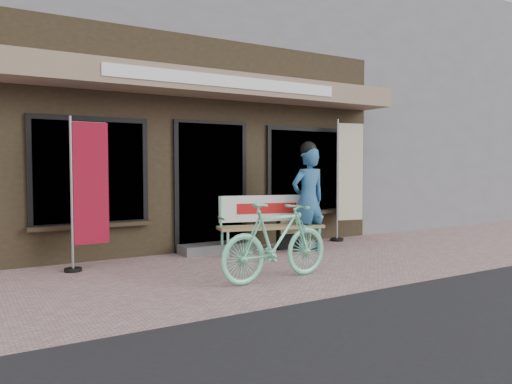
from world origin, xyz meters
TOP-DOWN VIEW (x-y plane):
  - ground at (0.00, 0.00)m, footprint 70.00×70.00m
  - storefront at (0.00, 4.96)m, footprint 7.00×6.77m
  - neighbor_right_near at (8.50, 5.50)m, footprint 10.00×7.00m
  - bench at (0.72, 1.27)m, footprint 1.80×0.85m
  - person at (1.34, 1.03)m, footprint 0.64×0.43m
  - bicycle at (-0.30, -0.47)m, footprint 1.68×0.60m
  - nobori_red at (-2.17, 1.40)m, footprint 0.62×0.24m
  - nobori_cream at (2.75, 1.62)m, footprint 0.69×0.30m
  - menu_stand at (1.18, 1.39)m, footprint 0.44×0.11m

SIDE VIEW (x-z plane):
  - ground at x=0.00m, z-range 0.00..0.00m
  - menu_stand at x=1.18m, z-range 0.01..0.89m
  - bicycle at x=-0.30m, z-range 0.00..0.99m
  - bench at x=0.72m, z-range 0.08..1.03m
  - person at x=1.34m, z-range -0.02..1.83m
  - nobori_red at x=-2.17m, z-range 0.03..2.15m
  - nobori_cream at x=2.75m, z-range 0.04..2.37m
  - neighbor_right_near at x=8.50m, z-range 0.00..5.60m
  - storefront at x=0.00m, z-range -0.01..5.99m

